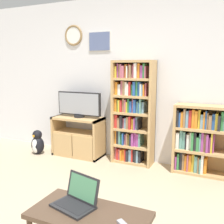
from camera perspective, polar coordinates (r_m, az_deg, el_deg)
The scene contains 8 objects.
wall_back at distance 4.22m, azimuth 4.46°, elevation 7.01°, with size 6.31×0.09×2.60m.
tv_stand at distance 4.53m, azimuth -7.45°, elevation -5.32°, with size 0.85×0.41×0.67m.
television at distance 4.42m, azimuth -7.18°, elevation 1.64°, with size 0.79×0.18×0.43m.
bookshelf_tall at distance 4.09m, azimuth 4.39°, elevation -0.05°, with size 0.64×0.29×1.61m.
bookshelf_short at distance 3.92m, azimuth 18.80°, elevation -5.50°, with size 0.84×0.30×0.99m.
coffee_table at distance 2.25m, azimuth -5.02°, elevation -21.99°, with size 0.95×0.48×0.39m.
laptop at distance 2.31m, azimuth -7.62°, elevation -18.16°, with size 0.40×0.34×0.24m.
penguin_figurine at distance 4.78m, azimuth -15.94°, elevation -6.54°, with size 0.23×0.21×0.43m.
Camera 1 is at (1.46, -1.59, 1.54)m, focal length 42.00 mm.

